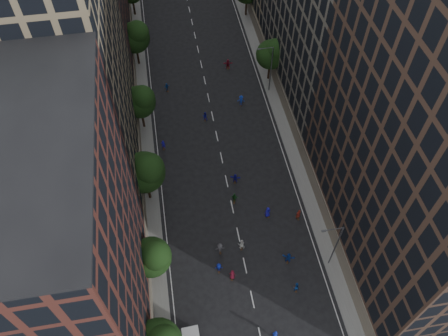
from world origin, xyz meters
name	(u,v)px	position (x,y,z in m)	size (l,w,h in m)	color
ground	(213,118)	(0.00, 40.00, 0.00)	(240.00, 240.00, 0.00)	black
sidewalk_left	(137,96)	(-12.00, 47.50, 0.07)	(4.00, 105.00, 0.15)	slate
sidewalk_right	(273,80)	(12.00, 47.50, 0.07)	(4.00, 105.00, 0.15)	slate
bldg_left_a	(55,252)	(-19.00, 11.00, 15.00)	(14.00, 22.00, 30.00)	#4F251E
bldg_left_b	(63,68)	(-19.00, 35.00, 17.00)	(14.00, 26.00, 34.00)	#847356
bldg_right_a	(432,145)	(19.00, 15.00, 18.00)	(14.00, 30.00, 36.00)	#453025
bldg_right_b	(336,2)	(19.00, 44.00, 16.50)	(14.00, 28.00, 33.00)	#5D574D
tree_left_1	(153,257)	(-11.02, 13.86, 5.55)	(4.80, 4.80, 8.21)	black
tree_left_2	(146,171)	(-10.99, 25.83, 6.36)	(5.60, 5.60, 9.45)	black
tree_left_3	(140,101)	(-11.02, 39.85, 5.82)	(5.00, 5.00, 8.58)	black
tree_left_4	(135,36)	(-11.00, 55.84, 6.10)	(5.40, 5.40, 9.08)	black
tree_right_a	(272,53)	(11.38, 47.85, 5.63)	(5.00, 5.00, 8.39)	black
streetlamp_near	(335,244)	(10.37, 12.00, 5.17)	(2.64, 0.22, 9.06)	#595B60
streetlamp_far	(270,67)	(10.37, 45.00, 5.17)	(2.64, 0.22, 9.06)	#595B60
skater_1	(275,334)	(1.57, 4.25, 0.86)	(0.63, 0.41, 1.72)	#162DB4
skater_2	(296,287)	(5.44, 9.34, 0.83)	(0.80, 0.63, 1.65)	#1549AD
skater_3	(219,268)	(-3.38, 13.42, 0.76)	(0.98, 0.56, 1.52)	#1526AF
skater_5	(288,258)	(5.52, 13.18, 0.88)	(1.63, 0.52, 1.76)	navy
skater_6	(232,275)	(-1.90, 12.16, 0.86)	(0.84, 0.54, 1.71)	maroon
skater_7	(298,214)	(8.50, 19.18, 0.94)	(0.69, 0.45, 1.89)	maroon
skater_8	(241,244)	(0.01, 16.07, 0.92)	(0.89, 0.69, 1.84)	white
skater_9	(220,248)	(-2.82, 15.98, 0.89)	(1.14, 0.66, 1.77)	#47464C
skater_10	(234,198)	(0.45, 23.32, 0.90)	(1.06, 0.44, 1.81)	#1A561E
skater_11	(235,178)	(1.20, 26.72, 0.80)	(1.49, 0.47, 1.61)	#141297
skater_12	(268,212)	(4.50, 20.26, 0.91)	(0.89, 0.58, 1.81)	#1914AA
skater_13	(163,145)	(-8.50, 34.89, 0.84)	(0.61, 0.40, 1.69)	#1A15AF
skater_14	(205,116)	(-1.31, 39.89, 0.78)	(0.76, 0.59, 1.56)	#1518B0
skater_15	(241,101)	(5.13, 42.32, 0.97)	(1.25, 0.72, 1.93)	#1739BE
skater_16	(167,87)	(-6.79, 47.92, 0.78)	(0.92, 0.38, 1.57)	blue
skater_17	(228,64)	(4.63, 52.00, 0.95)	(1.76, 0.56, 1.90)	maroon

